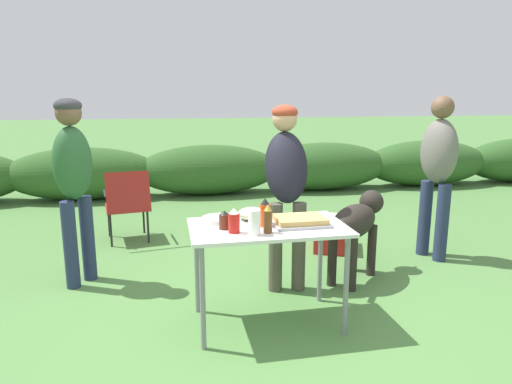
% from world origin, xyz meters
% --- Properties ---
extents(ground_plane, '(60.00, 60.00, 0.00)m').
position_xyz_m(ground_plane, '(0.00, 0.00, 0.00)').
color(ground_plane, '#4C7A3D').
extents(shrub_hedge, '(14.40, 0.90, 0.83)m').
position_xyz_m(shrub_hedge, '(0.00, 4.52, 0.41)').
color(shrub_hedge, '#2D5623').
rests_on(shrub_hedge, ground).
extents(folding_table, '(1.10, 0.64, 0.74)m').
position_xyz_m(folding_table, '(0.00, 0.00, 0.66)').
color(folding_table, silver).
rests_on(folding_table, ground).
extents(food_tray, '(0.40, 0.29, 0.06)m').
position_xyz_m(food_tray, '(0.23, -0.02, 0.77)').
color(food_tray, '#9E9EA3').
rests_on(food_tray, folding_table).
extents(plate_stack, '(0.24, 0.24, 0.03)m').
position_xyz_m(plate_stack, '(-0.33, 0.18, 0.76)').
color(plate_stack, white).
rests_on(plate_stack, folding_table).
extents(mixing_bowl, '(0.21, 0.21, 0.09)m').
position_xyz_m(mixing_bowl, '(-0.08, 0.18, 0.78)').
color(mixing_bowl, '#ADBC99').
rests_on(mixing_bowl, folding_table).
extents(paper_cup_stack, '(0.08, 0.08, 0.17)m').
position_xyz_m(paper_cup_stack, '(-0.13, -0.19, 0.82)').
color(paper_cup_stack, white).
rests_on(paper_cup_stack, folding_table).
extents(ketchup_bottle, '(0.08, 0.08, 0.17)m').
position_xyz_m(ketchup_bottle, '(-0.26, -0.12, 0.82)').
color(ketchup_bottle, red).
rests_on(ketchup_bottle, folding_table).
extents(bbq_sauce_bottle, '(0.07, 0.07, 0.13)m').
position_xyz_m(bbq_sauce_bottle, '(-0.31, -0.02, 0.80)').
color(bbq_sauce_bottle, '#562314').
rests_on(bbq_sauce_bottle, folding_table).
extents(hot_sauce_bottle, '(0.07, 0.07, 0.20)m').
position_xyz_m(hot_sauce_bottle, '(-0.02, -0.01, 0.84)').
color(hot_sauce_bottle, '#CC4214').
rests_on(hot_sauce_bottle, folding_table).
extents(beer_bottle, '(0.06, 0.06, 0.19)m').
position_xyz_m(beer_bottle, '(-0.04, -0.16, 0.83)').
color(beer_bottle, brown).
rests_on(beer_bottle, folding_table).
extents(standing_person_in_dark_puffer, '(0.41, 0.51, 1.56)m').
position_xyz_m(standing_person_in_dark_puffer, '(0.30, 0.64, 0.97)').
color(standing_person_in_dark_puffer, '#4C473D').
rests_on(standing_person_in_dark_puffer, ground).
extents(standing_person_in_red_jacket, '(0.43, 0.45, 1.62)m').
position_xyz_m(standing_person_in_red_jacket, '(-1.46, 1.02, 1.00)').
color(standing_person_in_red_jacket, '#232D4C').
rests_on(standing_person_in_red_jacket, ground).
extents(standing_person_in_gray_fleece, '(0.39, 0.46, 1.63)m').
position_xyz_m(standing_person_in_gray_fleece, '(1.95, 1.02, 0.97)').
color(standing_person_in_gray_fleece, '#232D4C').
rests_on(standing_person_in_gray_fleece, ground).
extents(dog, '(0.81, 0.76, 0.76)m').
position_xyz_m(dog, '(0.96, 0.67, 0.52)').
color(dog, '#28231E').
rests_on(dog, ground).
extents(camp_chair_green_behind_table, '(0.56, 0.66, 0.83)m').
position_xyz_m(camp_chair_green_behind_table, '(-1.13, 2.12, 0.47)').
color(camp_chair_green_behind_table, maroon).
rests_on(camp_chair_green_behind_table, ground).
extents(cooler_box, '(0.48, 0.57, 0.34)m').
position_xyz_m(cooler_box, '(1.03, 1.48, 0.17)').
color(cooler_box, '#B21E1E').
rests_on(cooler_box, ground).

